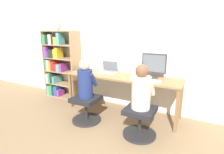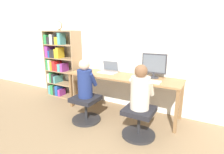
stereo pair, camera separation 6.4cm
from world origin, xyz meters
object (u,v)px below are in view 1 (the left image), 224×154
at_px(desktop_monitor, 154,66).
at_px(office_chair_right, 86,108).
at_px(laptop, 108,70).
at_px(person_at_laptop, 85,80).
at_px(bookshelf, 58,65).
at_px(person_at_monitor, 141,89).
at_px(desk_clock, 58,26).
at_px(keyboard, 149,81).
at_px(office_chair_left, 140,120).

relative_size(desktop_monitor, office_chair_right, 0.86).
relative_size(laptop, person_at_laptop, 0.57).
bearing_deg(bookshelf, laptop, 0.27).
bearing_deg(desktop_monitor, bookshelf, -179.48).
xyz_separation_m(laptop, office_chair_right, (-0.04, -0.72, -0.53)).
bearing_deg(person_at_laptop, desktop_monitor, 37.84).
distance_m(person_at_monitor, desk_clock, 2.38).
bearing_deg(desk_clock, laptop, 4.33).
relative_size(keyboard, bookshelf, 0.25).
bearing_deg(desk_clock, office_chair_right, -29.16).
xyz_separation_m(person_at_monitor, bookshelf, (-2.28, 0.71, 0.05)).
distance_m(keyboard, office_chair_left, 0.67).
relative_size(desktop_monitor, person_at_monitor, 0.67).
bearing_deg(bookshelf, desktop_monitor, 0.52).
distance_m(keyboard, person_at_laptop, 1.05).
bearing_deg(keyboard, office_chair_right, -154.77).
distance_m(keyboard, person_at_monitor, 0.44).
bearing_deg(office_chair_right, person_at_laptop, 90.00).
distance_m(office_chair_left, desk_clock, 2.61).
relative_size(laptop, office_chair_right, 0.74).
height_order(office_chair_right, person_at_monitor, person_at_monitor).
height_order(laptop, desk_clock, desk_clock).
bearing_deg(office_chair_left, desktop_monitor, 91.97).
height_order(office_chair_left, office_chair_right, same).
relative_size(keyboard, office_chair_right, 0.79).
xyz_separation_m(person_at_monitor, person_at_laptop, (-0.97, -0.00, 0.01)).
relative_size(keyboard, desk_clock, 2.06).
xyz_separation_m(desktop_monitor, office_chair_left, (0.03, -0.74, -0.70)).
bearing_deg(bookshelf, desk_clock, -24.49).
distance_m(laptop, desk_clock, 1.46).
xyz_separation_m(desktop_monitor, desk_clock, (-2.08, -0.10, 0.70)).
relative_size(desktop_monitor, bookshelf, 0.28).
height_order(office_chair_right, person_at_laptop, person_at_laptop).
height_order(desktop_monitor, desk_clock, desk_clock).
height_order(keyboard, person_at_laptop, person_at_laptop).
xyz_separation_m(laptop, desk_clock, (-1.17, -0.09, 0.87)).
bearing_deg(person_at_monitor, laptop, 142.34).
bearing_deg(person_at_laptop, office_chair_right, -90.00).
xyz_separation_m(office_chair_right, person_at_monitor, (0.97, 0.01, 0.48)).
height_order(laptop, office_chair_left, laptop).
bearing_deg(person_at_monitor, office_chair_right, -179.68).
xyz_separation_m(person_at_laptop, bookshelf, (-1.32, 0.71, 0.04)).
bearing_deg(keyboard, desk_clock, 174.88).
xyz_separation_m(keyboard, office_chair_left, (0.02, -0.45, -0.49)).
xyz_separation_m(laptop, keyboard, (0.91, -0.28, -0.04)).
xyz_separation_m(desktop_monitor, keyboard, (0.01, -0.29, -0.21)).
bearing_deg(desk_clock, office_chair_left, -16.75).
height_order(desktop_monitor, person_at_laptop, desktop_monitor).
height_order(desktop_monitor, office_chair_right, desktop_monitor).
height_order(person_at_monitor, bookshelf, bookshelf).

